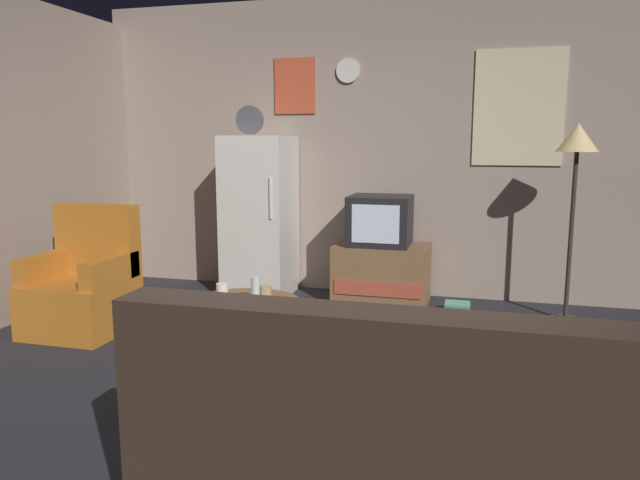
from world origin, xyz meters
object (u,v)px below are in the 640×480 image
Objects in this scene: mug_ceramic_tan at (266,293)px; mug_ceramic_white at (222,290)px; wine_glass at (255,289)px; remote_control at (246,305)px; couch at (372,451)px; tv_stand at (382,274)px; standing_lamp at (577,153)px; coffee_table at (244,339)px; armchair at (84,287)px; book_stack at (457,307)px; crt_tv at (380,220)px; fridge at (260,215)px.

mug_ceramic_white is at bearing -175.72° from mug_ceramic_tan.
wine_glass is 0.15m from remote_control.
tv_stand is at bearing 98.49° from couch.
wine_glass is (-2.03, -1.73, -0.81)m from standing_lamp.
mug_ceramic_tan is at bearing 39.39° from coffee_table.
armchair is (-1.37, 0.47, -0.18)m from mug_ceramic_white.
coffee_table is 4.80× the size of wine_glass.
book_stack is (1.18, 1.86, -0.44)m from remote_control.
tv_stand is at bearing 2.33° from crt_tv.
crt_tv is at bearing -177.67° from tv_stand.
fridge is 1.16m from crt_tv.
coffee_table is 0.27m from remote_control.
standing_lamp is 2.90m from remote_control.
mug_ceramic_white is at bearing 141.51° from remote_control.
armchair is at bearing 164.82° from mug_ceramic_tan.
tv_stand is at bearing 33.33° from armchair.
mug_ceramic_tan reaches higher than tv_stand.
armchair is at bearing -161.44° from standing_lamp.
mug_ceramic_white is at bearing -18.93° from armchair.
tv_stand is 2.00m from coffee_table.
wine_glass is 0.08m from mug_ceramic_tan.
couch reaches higher than wine_glass.
coffee_table is at bearing -23.50° from mug_ceramic_white.
fridge reaches higher than crt_tv.
armchair reaches higher than couch.
tv_stand is 2.09m from remote_control.
crt_tv is 2.06m from coffee_table.
tv_stand is 2.00m from mug_ceramic_white.
standing_lamp reaches higher than wine_glass.
couch is at bearing -55.95° from mug_ceramic_tan.
remote_control is (-2.04, -1.86, -0.87)m from standing_lamp.
couch reaches higher than mug_ceramic_white.
tv_stand is 5.60× the size of wine_glass.
fridge is at bearing 178.38° from crt_tv.
fridge is at bearing 109.94° from wine_glass.
armchair reaches higher than book_stack.
crt_tv reaches higher than tv_stand.
book_stack is at bearing 50.30° from mug_ceramic_white.
wine_glass is 2.14m from book_stack.
coffee_table is at bearing 119.68° from remote_control.
mug_ceramic_white is 0.05× the size of couch.
standing_lamp is 1.66× the size of armchair.
armchair is 3.05m from book_stack.
fridge is 1.04× the size of couch.
crt_tv is at bearing 98.90° from couch.
mug_ceramic_tan is at bearing -103.55° from tv_stand.
mug_ceramic_white is 0.09× the size of armchair.
standing_lamp reaches higher than tv_stand.
fridge reaches higher than mug_ceramic_white.
crt_tv is at bearing -1.62° from fridge.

